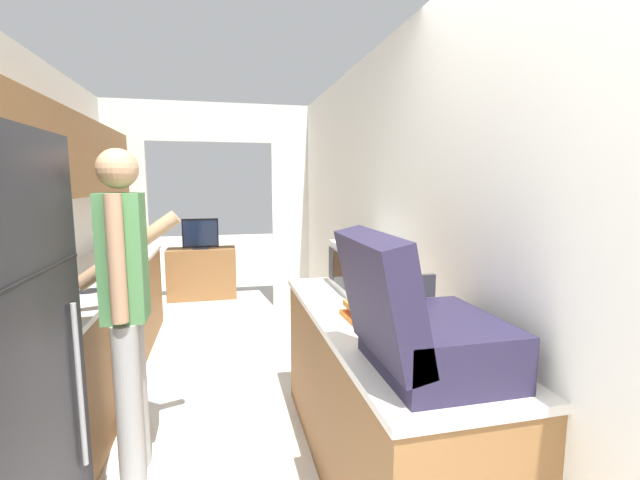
{
  "coord_description": "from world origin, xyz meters",
  "views": [
    {
      "loc": [
        0.11,
        -0.97,
        1.58
      ],
      "look_at": [
        1.01,
        2.91,
        1.04
      ],
      "focal_mm": 24.0,
      "sensor_mm": 36.0,
      "label": 1
    }
  ],
  "objects": [
    {
      "name": "counter_right",
      "position": [
        0.88,
        1.06,
        0.44
      ],
      "size": [
        0.62,
        1.94,
        0.88
      ],
      "color": "brown",
      "rests_on": "ground_plane"
    },
    {
      "name": "microwave",
      "position": [
        0.99,
        1.61,
        1.03
      ],
      "size": [
        0.33,
        0.54,
        0.3
      ],
      "color": "white",
      "rests_on": "counter_right"
    },
    {
      "name": "wall_left",
      "position": [
        -1.14,
        1.92,
        1.44
      ],
      "size": [
        0.38,
        6.71,
        2.5
      ],
      "color": "silver",
      "rests_on": "ground_plane"
    },
    {
      "name": "counter_left",
      "position": [
        -0.88,
        2.68,
        0.44
      ],
      "size": [
        0.62,
        3.01,
        0.88
      ],
      "color": "brown",
      "rests_on": "ground_plane"
    },
    {
      "name": "book_stack",
      "position": [
        0.83,
        1.01,
        0.92
      ],
      "size": [
        0.26,
        0.31,
        0.09
      ],
      "color": "#C67028",
      "rests_on": "counter_right"
    },
    {
      "name": "range_oven",
      "position": [
        -0.87,
        2.16,
        0.45
      ],
      "size": [
        0.66,
        0.73,
        1.02
      ],
      "color": "#B7B7BC",
      "rests_on": "ground_plane"
    },
    {
      "name": "television",
      "position": [
        -0.17,
        4.93,
        0.88
      ],
      "size": [
        0.47,
        0.16,
        0.41
      ],
      "color": "black",
      "rests_on": "tv_cabinet"
    },
    {
      "name": "wall_far_with_doorway",
      "position": [
        0.0,
        4.34,
        1.42
      ],
      "size": [
        2.75,
        0.06,
        2.5
      ],
      "color": "silver",
      "rests_on": "ground_plane"
    },
    {
      "name": "person",
      "position": [
        -0.39,
        1.35,
        0.95
      ],
      "size": [
        0.56,
        0.37,
        1.75
      ],
      "rotation": [
        0.0,
        0.0,
        1.58
      ],
      "color": "#9E9E9E",
      "rests_on": "ground_plane"
    },
    {
      "name": "suitcase",
      "position": [
        0.8,
        0.43,
        1.05
      ],
      "size": [
        0.55,
        0.55,
        0.53
      ],
      "color": "#231E38",
      "rests_on": "counter_right"
    },
    {
      "name": "tv_cabinet",
      "position": [
        -0.17,
        4.97,
        0.34
      ],
      "size": [
        0.9,
        0.42,
        0.69
      ],
      "color": "brown",
      "rests_on": "ground_plane"
    },
    {
      "name": "wall_right",
      "position": [
        1.21,
        1.56,
        1.25
      ],
      "size": [
        0.06,
        6.71,
        2.5
      ],
      "color": "silver",
      "rests_on": "ground_plane"
    }
  ]
}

